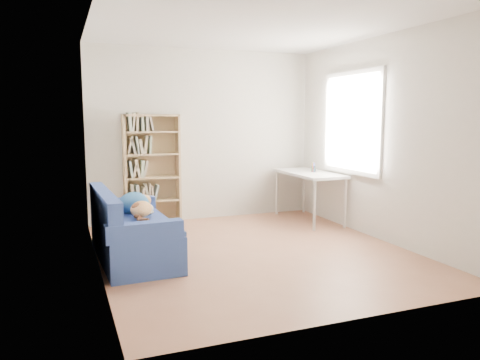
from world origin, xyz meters
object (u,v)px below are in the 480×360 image
at_px(sofa, 131,231).
at_px(desk, 309,177).
at_px(bookshelf, 152,174).
at_px(pen_cup, 313,168).

xyz_separation_m(sofa, desk, (2.81, 0.98, 0.37)).
bearing_deg(bookshelf, pen_cup, -14.52).
bearing_deg(pen_cup, sofa, -161.21).
relative_size(sofa, bookshelf, 1.00).
height_order(sofa, bookshelf, bookshelf).
relative_size(sofa, pen_cup, 11.00).
distance_m(bookshelf, desk, 2.35).
xyz_separation_m(bookshelf, pen_cup, (2.35, -0.61, 0.06)).
distance_m(sofa, pen_cup, 3.09).
bearing_deg(pen_cup, desk, -176.71).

